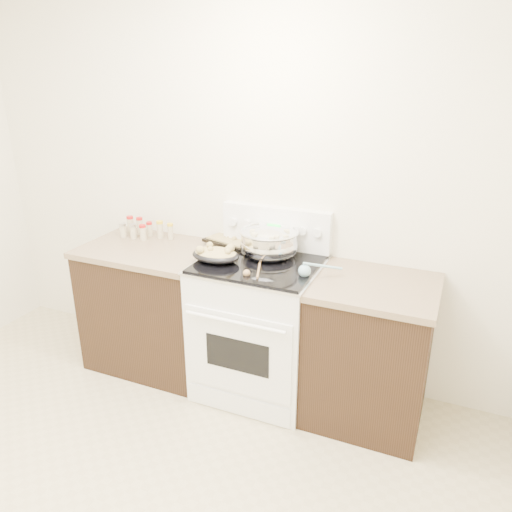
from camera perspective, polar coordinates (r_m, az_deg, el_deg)
The scene contains 10 objects.
room_shell at distance 2.00m, azimuth -25.73°, elevation 7.10°, with size 4.10×3.60×2.75m.
counter_left at distance 3.73m, azimuth -11.49°, elevation -5.58°, with size 0.93×0.67×0.92m.
counter_right at distance 3.20m, azimuth 12.76°, elevation -10.55°, with size 0.73×0.67×0.92m.
kitchen_range at distance 3.35m, azimuth 0.37°, elevation -7.84°, with size 0.78×0.73×1.22m.
mixing_bowl at distance 3.22m, azimuth 1.50°, elevation 1.51°, with size 0.46×0.46×0.23m.
roasting_pan at distance 3.15m, azimuth -4.59°, elevation 0.22°, with size 0.32×0.22×0.11m.
baking_sheet at distance 3.49m, azimuth -1.87°, elevation 1.86°, with size 0.50×0.41×0.06m.
wooden_spoon at distance 2.98m, azimuth -0.51°, elevation -1.75°, with size 0.11×0.28×0.04m.
blue_ladle at distance 2.96m, azimuth 5.83°, elevation -1.63°, with size 0.24×0.17×0.09m.
spice_jars at distance 3.75m, azimuth -12.81°, elevation 3.03°, with size 0.39×0.15×0.13m.
Camera 1 is at (1.48, -1.27, 2.12)m, focal length 35.00 mm.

